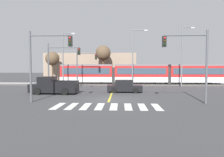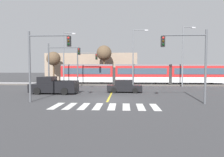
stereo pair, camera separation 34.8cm
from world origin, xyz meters
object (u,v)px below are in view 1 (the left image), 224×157
at_px(sedan_crossing, 125,87).
at_px(street_lamp_east, 183,53).
at_px(bare_tree_far_west, 52,59).
at_px(bare_tree_west, 103,53).
at_px(street_lamp_west, 64,56).
at_px(pickup_truck, 53,87).
at_px(traffic_light_near_left, 44,55).
at_px(street_lamp_centre, 134,54).
at_px(traffic_light_near_right, 192,55).
at_px(traffic_light_far_left, 84,63).
at_px(traffic_light_mid_left, 59,60).
at_px(light_rail_tram, 141,73).

bearing_deg(sedan_crossing, street_lamp_east, 39.71).
xyz_separation_m(bare_tree_far_west, bare_tree_west, (10.32, 0.16, 1.10)).
height_order(street_lamp_west, bare_tree_far_west, street_lamp_west).
relative_size(sedan_crossing, street_lamp_west, 0.48).
xyz_separation_m(pickup_truck, street_lamp_east, (17.61, 9.54, 4.48)).
relative_size(traffic_light_near_left, street_lamp_centre, 0.67).
bearing_deg(traffic_light_near_right, bare_tree_west, 112.15).
distance_m(traffic_light_near_right, traffic_light_far_left, 18.44).
bearing_deg(street_lamp_east, pickup_truck, -151.55).
height_order(traffic_light_mid_left, street_lamp_west, street_lamp_west).
distance_m(traffic_light_near_left, traffic_light_near_right, 12.43).
xyz_separation_m(sedan_crossing, bare_tree_west, (-4.06, 15.73, 5.23)).
height_order(light_rail_tram, street_lamp_east, street_lamp_east).
height_order(traffic_light_near_right, street_lamp_centre, street_lamp_centre).
bearing_deg(traffic_light_near_left, street_lamp_west, 99.86).
relative_size(sedan_crossing, street_lamp_east, 0.44).
bearing_deg(bare_tree_west, street_lamp_east, -30.82).
height_order(traffic_light_near_left, traffic_light_near_right, traffic_light_near_left).
distance_m(traffic_light_near_left, bare_tree_west, 23.47).
bearing_deg(street_lamp_west, pickup_truck, -81.83).
height_order(pickup_truck, street_lamp_centre, street_lamp_centre).
bearing_deg(street_lamp_centre, traffic_light_far_left, -174.59).
relative_size(sedan_crossing, traffic_light_near_left, 0.69).
distance_m(pickup_truck, bare_tree_far_west, 18.83).
distance_m(pickup_truck, street_lamp_east, 20.52).
xyz_separation_m(street_lamp_west, street_lamp_east, (18.92, 0.38, 0.38)).
height_order(light_rail_tram, traffic_light_mid_left, traffic_light_mid_left).
bearing_deg(light_rail_tram, pickup_truck, -131.71).
bearing_deg(traffic_light_near_left, traffic_light_near_right, -0.27).
bearing_deg(street_lamp_centre, street_lamp_east, 1.84).
bearing_deg(bare_tree_west, street_lamp_west, -123.50).
distance_m(traffic_light_near_left, street_lamp_centre, 17.31).
bearing_deg(traffic_light_near_left, traffic_light_far_left, 86.93).
relative_size(traffic_light_near_left, traffic_light_near_right, 1.00).
xyz_separation_m(sedan_crossing, traffic_light_mid_left, (-8.42, 1.07, 3.35)).
bearing_deg(sedan_crossing, pickup_truck, -167.77).
xyz_separation_m(traffic_light_near_right, bare_tree_west, (-9.47, 23.26, 1.88)).
bearing_deg(traffic_light_near_right, street_lamp_west, 135.20).
relative_size(traffic_light_near_right, street_lamp_east, 0.64).
height_order(street_lamp_east, bare_tree_west, street_lamp_east).
bearing_deg(traffic_light_near_right, traffic_light_far_left, 129.23).
height_order(traffic_light_near_right, bare_tree_west, bare_tree_west).
bearing_deg(street_lamp_centre, street_lamp_west, -179.34).
distance_m(sedan_crossing, traffic_light_far_left, 9.69).
height_order(traffic_light_mid_left, traffic_light_far_left, traffic_light_mid_left).
relative_size(traffic_light_mid_left, street_lamp_centre, 0.67).
height_order(bare_tree_far_west, bare_tree_west, bare_tree_west).
relative_size(traffic_light_near_left, bare_tree_far_west, 0.98).
distance_m(street_lamp_east, bare_tree_west, 15.60).
xyz_separation_m(street_lamp_west, street_lamp_centre, (11.20, 0.13, 0.26)).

